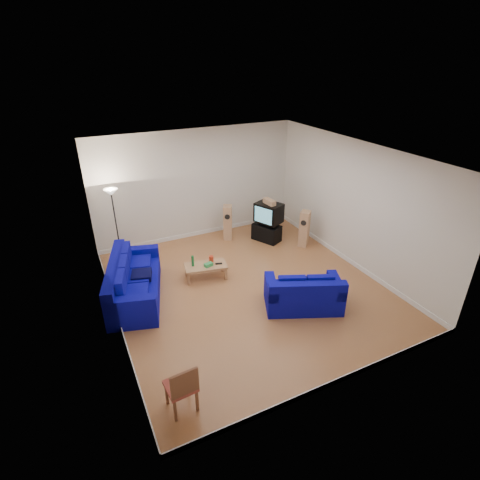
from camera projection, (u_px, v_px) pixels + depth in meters
name	position (u px, v px, depth m)	size (l,w,h in m)	color
room	(248.00, 229.00, 8.25)	(6.01, 6.51, 3.21)	brown
sofa_three_seat	(132.00, 284.00, 8.45)	(1.65, 2.58, 0.92)	#050379
sofa_loveseat	(304.00, 295.00, 8.14)	(1.86, 1.49, 0.82)	#050379
coffee_table	(206.00, 267.00, 9.20)	(1.10, 0.70, 0.37)	tan
bottle	(193.00, 261.00, 9.07)	(0.06, 0.06, 0.27)	#197233
tissue_box	(208.00, 265.00, 9.10)	(0.21, 0.11, 0.08)	green
red_canister	(211.00, 259.00, 9.29)	(0.11, 0.11, 0.15)	red
remote	(219.00, 264.00, 9.21)	(0.17, 0.05, 0.02)	black
tv_stand	(267.00, 232.00, 11.10)	(0.81, 0.45, 0.49)	black
av_receiver	(268.00, 223.00, 11.01)	(0.42, 0.34, 0.10)	black
television	(269.00, 213.00, 10.83)	(0.79, 0.89, 0.56)	black
centre_speaker	(269.00, 202.00, 10.63)	(0.41, 0.17, 0.15)	tan
speaker_left	(228.00, 222.00, 11.06)	(0.36, 0.39, 1.06)	tan
speaker_right	(304.00, 229.00, 10.65)	(0.40, 0.39, 1.07)	tan
floor_lamp	(113.00, 202.00, 9.40)	(0.34, 0.34, 2.01)	black
dining_chair	(182.00, 387.00, 5.67)	(0.47, 0.47, 0.92)	brown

